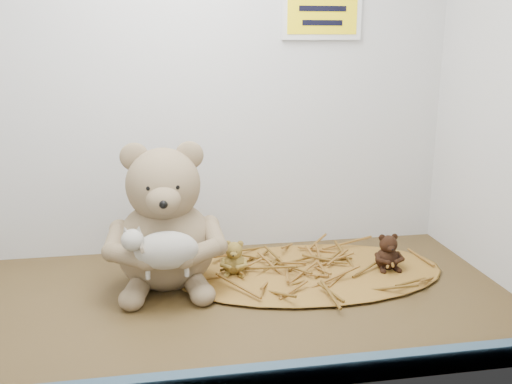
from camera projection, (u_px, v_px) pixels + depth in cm
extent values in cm
cube|color=#3C2C15|center=(205.00, 303.00, 107.92)|extent=(120.00, 60.00, 0.40)
cube|color=silver|center=(188.00, 55.00, 124.86)|extent=(120.00, 0.40, 90.00)
cube|color=#3D5A74|center=(222.00, 382.00, 80.05)|extent=(119.28, 2.20, 3.60)
ellipsoid|color=brown|center=(311.00, 272.00, 121.07)|extent=(57.06, 33.13, 1.10)
cube|color=yellow|center=(322.00, 9.00, 126.72)|extent=(16.00, 1.20, 11.00)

